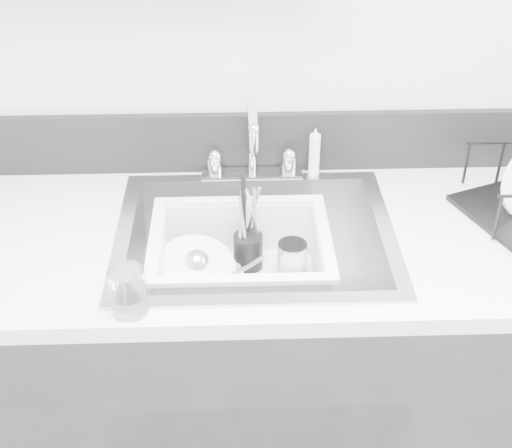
{
  "coord_description": "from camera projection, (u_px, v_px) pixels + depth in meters",
  "views": [
    {
      "loc": [
        -0.04,
        -0.16,
        1.86
      ],
      "look_at": [
        0.0,
        1.14,
        0.98
      ],
      "focal_mm": 50.0,
      "sensor_mm": 36.0,
      "label": 1
    }
  ],
  "objects": [
    {
      "name": "room_shell",
      "position": [
        289.0,
        19.0,
        0.55
      ],
      "size": [
        3.5,
        3.0,
        2.6
      ],
      "color": "silver",
      "rests_on": "ground"
    },
    {
      "name": "counter_run",
      "position": [
        255.0,
        374.0,
        1.9
      ],
      "size": [
        3.2,
        0.62,
        0.92
      ],
      "color": "#242427",
      "rests_on": "ground"
    },
    {
      "name": "backsplash",
      "position": [
        251.0,
        142.0,
        1.85
      ],
      "size": [
        3.2,
        0.02,
        0.16
      ],
      "primitive_type": "cube",
      "color": "black",
      "rests_on": "counter_run"
    },
    {
      "name": "sink",
      "position": [
        255.0,
        264.0,
        1.69
      ],
      "size": [
        0.64,
        0.52,
        0.2
      ],
      "primitive_type": null,
      "color": "silver",
      "rests_on": "counter_run"
    },
    {
      "name": "faucet",
      "position": [
        252.0,
        159.0,
        1.81
      ],
      "size": [
        0.26,
        0.18,
        0.23
      ],
      "color": "silver",
      "rests_on": "counter_run"
    },
    {
      "name": "side_sprayer",
      "position": [
        314.0,
        153.0,
        1.82
      ],
      "size": [
        0.03,
        0.03,
        0.14
      ],
      "primitive_type": "cylinder",
      "color": "white",
      "rests_on": "counter_run"
    },
    {
      "name": "wash_tub",
      "position": [
        240.0,
        263.0,
        1.69
      ],
      "size": [
        0.47,
        0.41,
        0.16
      ],
      "primitive_type": null,
      "rotation": [
        0.0,
        0.0,
        0.17
      ],
      "color": "white",
      "rests_on": "sink"
    },
    {
      "name": "plate_stack",
      "position": [
        199.0,
        278.0,
        1.71
      ],
      "size": [
        0.24,
        0.23,
        0.09
      ],
      "rotation": [
        0.0,
        0.0,
        -0.01
      ],
      "color": "white",
      "rests_on": "wash_tub"
    },
    {
      "name": "utensil_cup",
      "position": [
        248.0,
        248.0,
        1.76
      ],
      "size": [
        0.07,
        0.07,
        0.25
      ],
      "rotation": [
        0.0,
        0.0,
        0.07
      ],
      "color": "black",
      "rests_on": "wash_tub"
    },
    {
      "name": "ladle",
      "position": [
        219.0,
        278.0,
        1.69
      ],
      "size": [
        0.27,
        0.23,
        0.07
      ],
      "primitive_type": null,
      "rotation": [
        0.0,
        0.0,
        -0.63
      ],
      "color": "silver",
      "rests_on": "wash_tub"
    },
    {
      "name": "tumbler_in_tub",
      "position": [
        292.0,
        261.0,
        1.72
      ],
      "size": [
        0.09,
        0.09,
        0.1
      ],
      "primitive_type": "cylinder",
      "rotation": [
        0.0,
        0.0,
        0.37
      ],
      "color": "white",
      "rests_on": "wash_tub"
    },
    {
      "name": "tumbler_counter",
      "position": [
        128.0,
        291.0,
        1.39
      ],
      "size": [
        0.09,
        0.09,
        0.1
      ],
      "primitive_type": "cylinder",
      "rotation": [
        0.0,
        0.0,
        -0.38
      ],
      "color": "white",
      "rests_on": "counter_run"
    },
    {
      "name": "bowl_small",
      "position": [
        295.0,
        297.0,
        1.66
      ],
      "size": [
        0.15,
        0.15,
        0.04
      ],
      "primitive_type": "imported",
      "rotation": [
        0.0,
        0.0,
        -0.38
      ],
      "color": "white",
      "rests_on": "wash_tub"
    }
  ]
}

